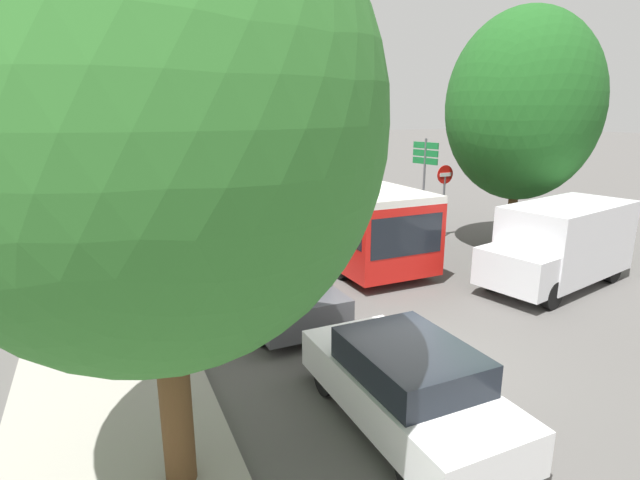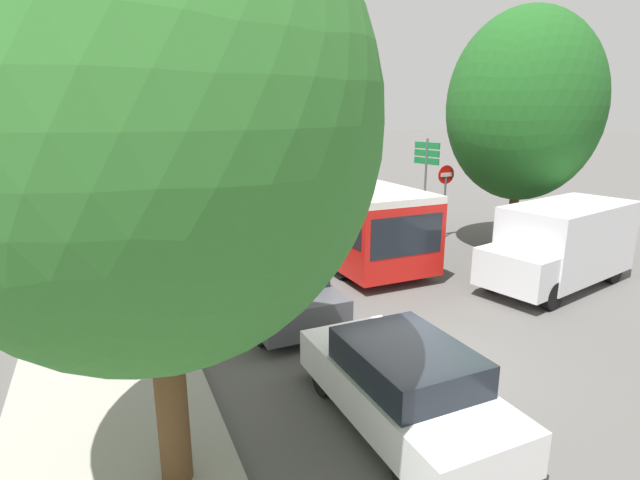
{
  "view_description": "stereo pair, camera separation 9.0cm",
  "coord_description": "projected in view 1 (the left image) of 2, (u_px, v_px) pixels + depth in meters",
  "views": [
    {
      "loc": [
        -5.46,
        -7.31,
        4.83
      ],
      "look_at": [
        0.2,
        5.34,
        1.2
      ],
      "focal_mm": 28.0,
      "sensor_mm": 36.0,
      "label": 1
    },
    {
      "loc": [
        -5.37,
        -7.35,
        4.83
      ],
      "look_at": [
        0.2,
        5.34,
        1.2
      ],
      "focal_mm": 28.0,
      "sensor_mm": 36.0,
      "label": 2
    }
  ],
  "objects": [
    {
      "name": "direction_sign_post",
      "position": [
        425.0,
        162.0,
        22.16
      ],
      "size": [
        0.39,
        1.38,
        3.6
      ],
      "rotation": [
        0.0,
        0.0,
        3.38
      ],
      "color": "#56595E",
      "rests_on": "ground"
    },
    {
      "name": "queued_car_silver",
      "position": [
        193.0,
        207.0,
        21.57
      ],
      "size": [
        1.88,
        4.31,
        1.49
      ],
      "rotation": [
        0.0,
        0.0,
        1.59
      ],
      "color": "#B7BABF",
      "rests_on": "ground"
    },
    {
      "name": "articulated_bus",
      "position": [
        289.0,
        193.0,
        20.76
      ],
      "size": [
        2.92,
        17.17,
        2.54
      ],
      "rotation": [
        0.0,
        0.0,
        -1.55
      ],
      "color": "red",
      "rests_on": "ground"
    },
    {
      "name": "ground_plane",
      "position": [
        421.0,
        362.0,
        9.83
      ],
      "size": [
        200.0,
        200.0,
        0.0
      ],
      "primitive_type": "plane",
      "color": "#565451"
    },
    {
      "name": "kerb_strip_left",
      "position": [
        98.0,
        210.0,
        24.47
      ],
      "size": [
        3.2,
        48.21,
        0.14
      ],
      "primitive_type": "cube",
      "color": "#9E998E",
      "rests_on": "ground"
    },
    {
      "name": "tree_left_mid",
      "position": [
        99.0,
        142.0,
        12.97
      ],
      "size": [
        3.72,
        3.72,
        5.92
      ],
      "color": "#51381E",
      "rests_on": "ground"
    },
    {
      "name": "traffic_light",
      "position": [
        280.0,
        184.0,
        16.06
      ],
      "size": [
        0.34,
        0.37,
        3.4
      ],
      "rotation": [
        0.0,
        0.0,
        -1.47
      ],
      "color": "#56595E",
      "rests_on": "ground"
    },
    {
      "name": "city_bus_rear",
      "position": [
        144.0,
        151.0,
        42.59
      ],
      "size": [
        2.86,
        11.2,
        2.39
      ],
      "rotation": [
        0.0,
        0.0,
        1.53
      ],
      "color": "teal",
      "rests_on": "ground"
    },
    {
      "name": "white_van",
      "position": [
        561.0,
        242.0,
        13.91
      ],
      "size": [
        5.31,
        3.02,
        2.31
      ],
      "rotation": [
        0.0,
        0.0,
        3.37
      ],
      "color": "silver",
      "rests_on": "ground"
    },
    {
      "name": "queued_car_black",
      "position": [
        166.0,
        178.0,
        31.1
      ],
      "size": [
        1.72,
        3.94,
        1.36
      ],
      "rotation": [
        0.0,
        0.0,
        1.59
      ],
      "color": "black",
      "rests_on": "ground"
    },
    {
      "name": "queued_car_green",
      "position": [
        176.0,
        191.0,
        25.86
      ],
      "size": [
        1.9,
        4.35,
        1.5
      ],
      "rotation": [
        0.0,
        0.0,
        1.59
      ],
      "color": "#236638",
      "rests_on": "ground"
    },
    {
      "name": "tree_right_near",
      "position": [
        522.0,
        111.0,
        16.66
      ],
      "size": [
        5.03,
        5.03,
        8.08
      ],
      "color": "#51381E",
      "rests_on": "ground"
    },
    {
      "name": "tree_left_near",
      "position": [
        158.0,
        136.0,
        5.39
      ],
      "size": [
        5.13,
        5.13,
        7.45
      ],
      "color": "#51381E",
      "rests_on": "ground"
    },
    {
      "name": "no_entry_sign",
      "position": [
        444.0,
        190.0,
        18.84
      ],
      "size": [
        0.7,
        0.08,
        2.82
      ],
      "rotation": [
        0.0,
        0.0,
        -1.57
      ],
      "color": "#56595E",
      "rests_on": "ground"
    },
    {
      "name": "tree_left_far",
      "position": [
        108.0,
        106.0,
        19.19
      ],
      "size": [
        5.05,
        5.05,
        7.98
      ],
      "color": "#51381E",
      "rests_on": "ground"
    },
    {
      "name": "queued_car_graphite",
      "position": [
        276.0,
        284.0,
        11.92
      ],
      "size": [
        1.96,
        4.48,
        1.55
      ],
      "rotation": [
        0.0,
        0.0,
        1.59
      ],
      "color": "#47474C",
      "rests_on": "ground"
    },
    {
      "name": "queued_car_red",
      "position": [
        227.0,
        235.0,
        16.72
      ],
      "size": [
        1.87,
        4.28,
        1.48
      ],
      "rotation": [
        0.0,
        0.0,
        1.59
      ],
      "color": "#B21E19",
      "rests_on": "ground"
    },
    {
      "name": "queued_car_white",
      "position": [
        406.0,
        384.0,
        7.71
      ],
      "size": [
        1.8,
        4.11,
        1.42
      ],
      "rotation": [
        0.0,
        0.0,
        1.59
      ],
      "color": "white",
      "rests_on": "ground"
    }
  ]
}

